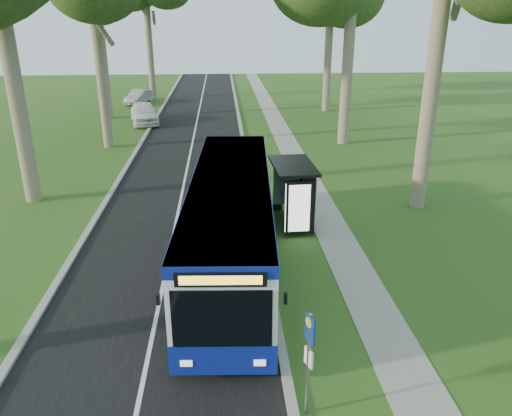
{
  "coord_description": "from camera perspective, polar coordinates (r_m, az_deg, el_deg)",
  "views": [
    {
      "loc": [
        -1.42,
        -15.03,
        8.38
      ],
      "look_at": [
        -0.24,
        2.16,
        1.6
      ],
      "focal_mm": 35.0,
      "sensor_mm": 36.0,
      "label": 1
    }
  ],
  "objects": [
    {
      "name": "ground",
      "position": [
        17.27,
        1.31,
        -7.56
      ],
      "size": [
        120.0,
        120.0,
        0.0
      ],
      "primitive_type": "plane",
      "color": "#2C581B",
      "rests_on": "ground"
    },
    {
      "name": "centre_line",
      "position": [
        26.47,
        -8.22,
        2.84
      ],
      "size": [
        0.12,
        100.0,
        0.0
      ],
      "primitive_type": "cube",
      "color": "white",
      "rests_on": "road"
    },
    {
      "name": "kerb_east",
      "position": [
        26.42,
        -0.63,
        3.12
      ],
      "size": [
        0.25,
        100.0,
        0.12
      ],
      "primitive_type": "cube",
      "color": "#9E9B93",
      "rests_on": "ground"
    },
    {
      "name": "road",
      "position": [
        26.48,
        -8.22,
        2.82
      ],
      "size": [
        7.0,
        100.0,
        0.02
      ],
      "primitive_type": "cube",
      "color": "black",
      "rests_on": "ground"
    },
    {
      "name": "litter_bin",
      "position": [
        22.62,
        2.5,
        0.86
      ],
      "size": [
        0.48,
        0.48,
        0.84
      ],
      "rotation": [
        0.0,
        0.0,
        -0.34
      ],
      "color": "black",
      "rests_on": "ground"
    },
    {
      "name": "kerb_west",
      "position": [
        26.96,
        -15.67,
        2.68
      ],
      "size": [
        0.25,
        100.0,
        0.12
      ],
      "primitive_type": "cube",
      "color": "#9E9B93",
      "rests_on": "ground"
    },
    {
      "name": "bus_stop_sign",
      "position": [
        11.1,
        6.06,
        -16.19
      ],
      "size": [
        0.16,
        0.36,
        2.6
      ],
      "rotation": [
        0.0,
        0.0,
        0.35
      ],
      "color": "gray",
      "rests_on": "ground"
    },
    {
      "name": "bus",
      "position": [
        17.04,
        -2.86,
        -1.69
      ],
      "size": [
        3.24,
        12.38,
        3.25
      ],
      "rotation": [
        0.0,
        0.0,
        -0.06
      ],
      "color": "silver",
      "rests_on": "ground"
    },
    {
      "name": "bus_shelter",
      "position": [
        20.29,
        4.78,
        2.6
      ],
      "size": [
        1.79,
        3.12,
        2.61
      ],
      "rotation": [
        0.0,
        0.0,
        0.05
      ],
      "color": "black",
      "rests_on": "ground"
    },
    {
      "name": "car_silver",
      "position": [
        51.3,
        -13.23,
        12.27
      ],
      "size": [
        2.48,
        4.25,
        1.32
      ],
      "primitive_type": "imported",
      "rotation": [
        0.0,
        0.0,
        -0.29
      ],
      "color": "#A1A4A8",
      "rests_on": "ground"
    },
    {
      "name": "car_white",
      "position": [
        41.68,
        -12.67,
        10.55
      ],
      "size": [
        3.04,
        5.29,
        1.7
      ],
      "primitive_type": "imported",
      "rotation": [
        0.0,
        0.0,
        0.22
      ],
      "color": "white",
      "rests_on": "ground"
    },
    {
      "name": "footpath",
      "position": [
        26.76,
        5.81,
        3.14
      ],
      "size": [
        1.5,
        100.0,
        0.02
      ],
      "primitive_type": "cube",
      "color": "gray",
      "rests_on": "ground"
    }
  ]
}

